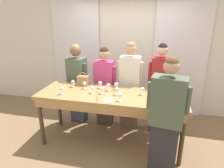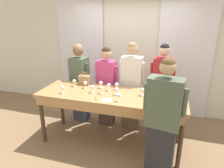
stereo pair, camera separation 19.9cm
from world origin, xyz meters
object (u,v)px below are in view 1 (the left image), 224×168
(wine_glass_front_left, at_px, (108,85))
(wine_glass_center_left, at_px, (116,85))
(tasting_bar, at_px, (111,99))
(wine_glass_near_host, at_px, (62,89))
(guest_striped_shirt, at_px, (159,88))
(handbag, at_px, (83,80))
(wine_glass_center_right, at_px, (100,83))
(guest_cream_sweater, at_px, (130,85))
(wine_glass_back_mid, at_px, (84,84))
(wine_glass_front_mid, at_px, (142,89))
(wine_bottle, at_px, (164,85))
(host_pouring, at_px, (166,121))
(wine_glass_center_mid, at_px, (117,90))
(wine_glass_back_left, at_px, (102,89))
(wine_glass_by_bottle, at_px, (120,95))
(guest_olive_jacket, at_px, (77,83))
(guest_pink_top, at_px, (105,86))
(wine_glass_front_right, at_px, (73,82))
(wine_glass_back_right, at_px, (92,88))

(wine_glass_front_left, xyz_separation_m, wine_glass_center_left, (0.12, 0.08, -0.00))
(tasting_bar, xyz_separation_m, wine_glass_near_host, (-0.80, -0.17, 0.18))
(wine_glass_front_left, height_order, guest_striped_shirt, guest_striped_shirt)
(handbag, distance_m, wine_glass_center_right, 0.38)
(guest_cream_sweater, bearing_deg, wine_glass_center_left, -115.89)
(guest_cream_sweater, bearing_deg, wine_glass_back_mid, -147.76)
(wine_glass_front_left, bearing_deg, wine_glass_back_mid, -178.81)
(wine_glass_center_left, bearing_deg, wine_glass_front_mid, -16.00)
(wine_glass_back_mid, distance_m, guest_cream_sweater, 0.91)
(wine_bottle, distance_m, wine_glass_near_host, 1.75)
(tasting_bar, relative_size, host_pouring, 1.42)
(tasting_bar, bearing_deg, wine_glass_center_left, 79.83)
(wine_glass_center_mid, relative_size, guest_cream_sweater, 0.08)
(guest_cream_sweater, bearing_deg, wine_glass_center_mid, -101.75)
(guest_cream_sweater, xyz_separation_m, guest_striped_shirt, (0.57, -0.00, -0.01))
(wine_glass_center_left, relative_size, host_pouring, 0.08)
(wine_bottle, bearing_deg, wine_glass_center_mid, -157.27)
(handbag, height_order, wine_glass_back_left, handbag)
(tasting_bar, height_order, guest_striped_shirt, guest_striped_shirt)
(wine_glass_front_left, xyz_separation_m, host_pouring, (0.98, -0.75, -0.15))
(wine_glass_center_right, relative_size, guest_cream_sweater, 0.08)
(wine_glass_back_left, xyz_separation_m, host_pouring, (1.05, -0.57, -0.15))
(wine_glass_back_mid, height_order, wine_glass_by_bottle, same)
(wine_glass_center_mid, bearing_deg, wine_bottle, 22.73)
(wine_glass_near_host, bearing_deg, guest_olive_jacket, 94.75)
(guest_pink_top, bearing_deg, wine_glass_by_bottle, -60.92)
(handbag, xyz_separation_m, wine_glass_center_left, (0.67, -0.10, 0.00))
(guest_striped_shirt, relative_size, host_pouring, 0.99)
(handbag, height_order, guest_striped_shirt, guest_striped_shirt)
(wine_bottle, distance_m, guest_striped_shirt, 0.36)
(wine_glass_center_left, bearing_deg, wine_bottle, 5.85)
(wine_glass_center_right, relative_size, guest_pink_top, 0.08)
(wine_glass_front_right, height_order, wine_glass_center_mid, same)
(wine_glass_center_right, distance_m, guest_pink_top, 0.44)
(wine_glass_center_left, distance_m, wine_glass_center_mid, 0.25)
(handbag, height_order, wine_glass_center_mid, handbag)
(wine_bottle, bearing_deg, guest_cream_sweater, 154.21)
(handbag, height_order, wine_glass_front_mid, handbag)
(wine_glass_back_mid, xyz_separation_m, wine_glass_by_bottle, (0.73, -0.38, 0.00))
(wine_glass_center_left, bearing_deg, wine_glass_back_mid, -171.43)
(wine_glass_front_right, bearing_deg, guest_olive_jacket, 103.13)
(wine_glass_back_right, bearing_deg, wine_glass_by_bottle, -22.04)
(tasting_bar, distance_m, wine_glass_front_right, 0.81)
(handbag, xyz_separation_m, wine_glass_front_right, (-0.14, -0.15, 0.00))
(guest_striped_shirt, bearing_deg, wine_glass_by_bottle, -124.92)
(wine_glass_center_right, distance_m, guest_olive_jacket, 0.75)
(wine_glass_front_left, height_order, wine_glass_center_mid, same)
(handbag, xyz_separation_m, wine_glass_front_left, (0.54, -0.18, 0.00))
(wine_glass_center_right, height_order, wine_glass_back_left, same)
(wine_glass_front_right, relative_size, guest_striped_shirt, 0.08)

